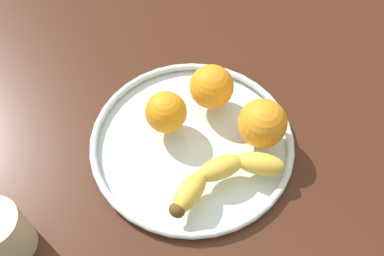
{
  "coord_description": "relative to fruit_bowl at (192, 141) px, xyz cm",
  "views": [
    {
      "loc": [
        26.99,
        26.72,
        61.09
      ],
      "look_at": [
        0.0,
        0.0,
        4.8
      ],
      "focal_mm": 40.61,
      "sensor_mm": 36.0,
      "label": 1
    }
  ],
  "objects": [
    {
      "name": "orange_center",
      "position": [
        -7.82,
        -3.18,
        4.57
      ],
      "size": [
        7.38,
        7.38,
        7.38
      ],
      "primitive_type": "sphere",
      "color": "orange",
      "rests_on": "fruit_bowl"
    },
    {
      "name": "ground_plane",
      "position": [
        0.0,
        0.0,
        -2.92
      ],
      "size": [
        134.47,
        134.47,
        4.0
      ],
      "primitive_type": "cube",
      "color": "#422014"
    },
    {
      "name": "ambient_mug",
      "position": [
        30.43,
        -6.4,
        3.55
      ],
      "size": [
        10.81,
        7.15,
        8.88
      ],
      "color": "beige",
      "rests_on": "ground_plane"
    },
    {
      "name": "orange_back_left",
      "position": [
        -7.92,
        7.56,
        4.76
      ],
      "size": [
        7.75,
        7.75,
        7.75
      ],
      "primitive_type": "sphere",
      "color": "orange",
      "rests_on": "fruit_bowl"
    },
    {
      "name": "fruit_bowl",
      "position": [
        0.0,
        0.0,
        0.0
      ],
      "size": [
        33.39,
        33.39,
        1.8
      ],
      "color": "silver",
      "rests_on": "ground_plane"
    },
    {
      "name": "orange_front_right",
      "position": [
        0.92,
        -4.95,
        4.25
      ],
      "size": [
        6.73,
        6.73,
        6.73
      ],
      "primitive_type": "sphere",
      "color": "orange",
      "rests_on": "fruit_bowl"
    },
    {
      "name": "banana",
      "position": [
        2.34,
        8.65,
        2.62
      ],
      "size": [
        19.03,
        10.92,
        3.48
      ],
      "rotation": [
        0.0,
        0.0,
        -0.38
      ],
      "color": "yellow",
      "rests_on": "fruit_bowl"
    }
  ]
}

